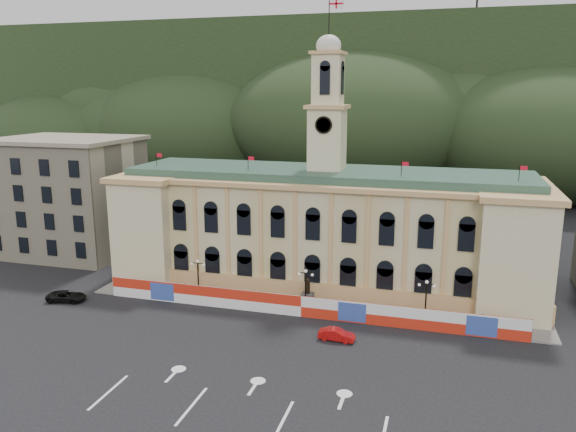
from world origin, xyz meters
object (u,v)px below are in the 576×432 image
(lamp_center, at_px, (306,286))
(red_sedan, at_px, (337,335))
(statue, at_px, (308,298))
(black_suv, at_px, (67,296))

(lamp_center, xyz_separation_m, red_sedan, (5.23, -7.15, -2.43))
(statue, bearing_deg, red_sedan, -57.31)
(red_sedan, xyz_separation_m, black_suv, (-34.76, 1.65, 0.03))
(red_sedan, bearing_deg, lamp_center, 38.66)
(statue, distance_m, black_suv, 30.24)
(lamp_center, distance_m, black_suv, 30.13)
(statue, xyz_separation_m, red_sedan, (5.23, -8.15, -0.55))
(statue, distance_m, red_sedan, 9.70)
(red_sedan, relative_size, black_suv, 0.76)
(black_suv, bearing_deg, statue, -89.26)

